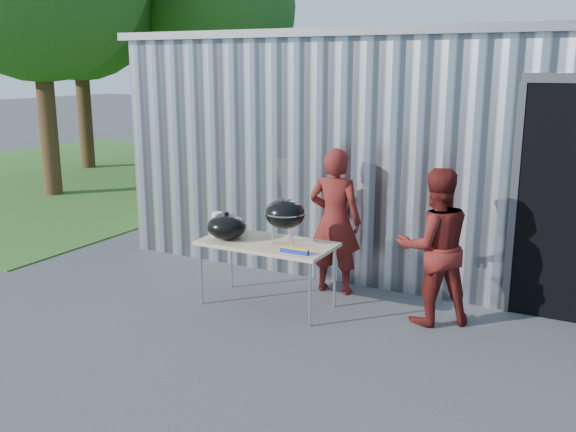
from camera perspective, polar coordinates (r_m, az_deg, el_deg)
The scene contains 12 objects.
ground at distance 6.76m, azimuth -1.62°, elevation -10.05°, with size 80.00×80.00×0.00m, color #3D3D40.
building at distance 10.27m, azimuth 15.76°, elevation 6.46°, with size 8.20×6.20×3.10m.
grass_patch at distance 16.81m, azimuth -18.49°, elevation 3.53°, with size 10.00×12.00×0.02m, color #2D591E.
tree_far at distance 17.34m, azimuth -5.94°, elevation 18.02°, with size 3.81×3.81×6.31m.
folding_table at distance 7.17m, azimuth -1.86°, elevation -2.63°, with size 1.50×0.75×0.75m.
kettle_grill at distance 7.00m, azimuth -0.26°, elevation 0.83°, with size 0.45×0.45×0.94m.
grill_lid at distance 7.28m, azimuth -5.46°, elevation -0.95°, with size 0.44×0.44×0.32m.
paper_towels at distance 7.41m, azimuth -6.31°, elevation -0.74°, with size 0.12×0.12×0.28m, color white.
white_tub at distance 7.61m, azimuth -4.61°, elevation -1.02°, with size 0.20×0.15×0.10m, color white.
foil_box at distance 6.72m, azimuth 0.59°, elevation -3.09°, with size 0.32×0.06×0.06m.
person_cook at distance 7.60m, azimuth 4.20°, elevation -0.47°, with size 0.64×0.42×1.75m, color maroon.
person_bystander at distance 6.86m, azimuth 12.89°, elevation -2.67°, with size 0.81×0.63×1.66m, color maroon.
Camera 1 is at (3.08, -5.39, 2.69)m, focal length 40.00 mm.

